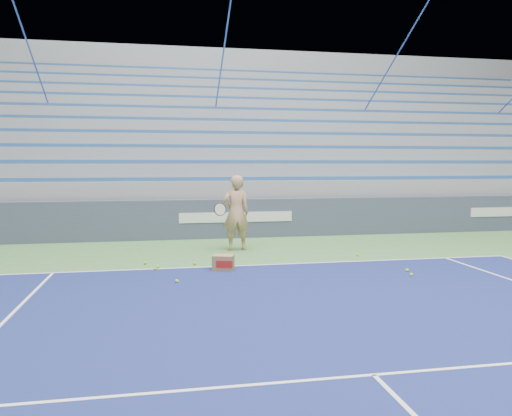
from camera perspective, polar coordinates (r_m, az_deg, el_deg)
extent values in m
cube|color=white|center=(10.36, 0.87, -6.51)|extent=(10.97, 0.05, 0.00)
cube|color=white|center=(5.32, 13.32, -18.06)|extent=(8.23, 0.05, 0.00)
cube|color=#3D455D|center=(14.18, -2.35, -1.18)|extent=(30.00, 0.30, 1.10)
cube|color=white|center=(14.01, -2.25, -1.05)|extent=(3.20, 0.02, 0.28)
cube|color=gray|center=(18.67, -4.35, 0.31)|extent=(30.00, 8.50, 1.10)
cube|color=gray|center=(18.62, -4.37, 2.77)|extent=(30.00, 8.50, 0.50)
cube|color=#285492|center=(14.77, -2.74, 3.36)|extent=(29.60, 0.42, 0.11)
cube|color=gray|center=(19.03, -4.52, 4.32)|extent=(30.00, 7.65, 0.50)
cube|color=#285492|center=(15.60, -3.18, 5.29)|extent=(29.60, 0.42, 0.11)
cube|color=gray|center=(19.45, -4.66, 5.81)|extent=(30.00, 6.80, 0.50)
cube|color=#285492|center=(16.46, -3.57, 7.02)|extent=(29.60, 0.42, 0.11)
cube|color=gray|center=(19.89, -4.80, 7.23)|extent=(30.00, 5.95, 0.50)
cube|color=#285492|center=(17.32, -3.93, 8.57)|extent=(29.60, 0.42, 0.11)
cube|color=gray|center=(20.34, -4.94, 8.59)|extent=(30.00, 5.10, 0.50)
cube|color=#285492|center=(18.20, -4.25, 9.98)|extent=(29.60, 0.42, 0.11)
cube|color=gray|center=(20.80, -5.06, 9.90)|extent=(30.00, 4.25, 0.50)
cube|color=#285492|center=(19.09, -4.55, 11.25)|extent=(29.60, 0.42, 0.11)
cube|color=gray|center=(21.26, -5.19, 11.14)|extent=(30.00, 3.40, 0.50)
cube|color=#285492|center=(19.99, -4.83, 12.41)|extent=(29.60, 0.42, 0.11)
cube|color=gray|center=(21.74, -5.31, 12.33)|extent=(30.00, 2.55, 0.50)
cube|color=#285492|center=(20.90, -5.08, 13.47)|extent=(29.60, 0.42, 0.11)
cube|color=gray|center=(22.23, -5.42, 13.47)|extent=(30.00, 1.70, 0.50)
cube|color=#285492|center=(21.81, -5.31, 14.45)|extent=(29.60, 0.42, 0.11)
cube|color=gray|center=(22.73, -5.53, 14.56)|extent=(30.00, 0.85, 0.50)
cube|color=#285492|center=(22.73, -5.53, 15.34)|extent=(29.60, 0.42, 0.11)
cube|color=gray|center=(23.19, -5.65, 8.89)|extent=(31.00, 0.40, 7.30)
cylinder|color=#3153AB|center=(19.09, -23.09, 12.22)|extent=(0.05, 8.53, 5.04)
cylinder|color=#3153AB|center=(18.78, -4.44, 12.73)|extent=(0.05, 8.53, 5.04)
cylinder|color=#3153AB|center=(20.32, 13.03, 12.03)|extent=(0.05, 8.53, 5.04)
cylinder|color=#3153AB|center=(23.35, 26.90, 10.69)|extent=(0.05, 8.53, 5.04)
imported|color=tan|center=(12.07, -2.30, -0.56)|extent=(0.69, 0.48, 1.82)
cylinder|color=black|center=(11.77, -3.81, -0.51)|extent=(0.12, 0.27, 0.08)
cylinder|color=beige|center=(11.47, -4.15, -0.16)|extent=(0.29, 0.16, 0.28)
torus|color=black|center=(11.47, -4.15, -0.16)|extent=(0.31, 0.18, 0.30)
cube|color=olive|center=(9.90, -3.76, -6.25)|extent=(0.48, 0.41, 0.30)
cube|color=#B21E19|center=(9.74, -3.65, -6.43)|extent=(0.31, 0.11, 0.14)
sphere|color=#B3D62B|center=(10.50, -7.01, -6.28)|extent=(0.07, 0.07, 0.07)
sphere|color=#B3D62B|center=(10.17, 16.90, -6.83)|extent=(0.07, 0.07, 0.07)
sphere|color=#B3D62B|center=(11.61, 11.54, -5.25)|extent=(0.07, 0.07, 0.07)
sphere|color=#B3D62B|center=(9.79, 17.33, -7.30)|extent=(0.07, 0.07, 0.07)
sphere|color=#B3D62B|center=(10.68, -12.55, -6.17)|extent=(0.07, 0.07, 0.07)
sphere|color=#B3D62B|center=(8.97, -9.03, -8.27)|extent=(0.07, 0.07, 0.07)
sphere|color=#B3D62B|center=(10.28, -11.18, -6.58)|extent=(0.07, 0.07, 0.07)
sphere|color=#B3D62B|center=(10.06, -11.42, -6.84)|extent=(0.07, 0.07, 0.07)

